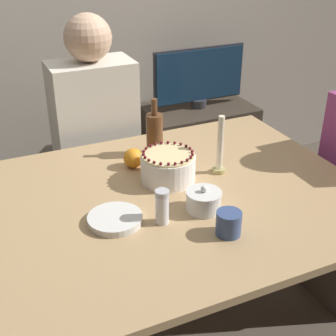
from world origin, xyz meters
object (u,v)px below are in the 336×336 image
Objects in this scene: tv_monitor at (199,76)px; bottle at (155,133)px; sugar_bowl at (204,201)px; candle at (220,151)px; sugar_shaker at (162,207)px; cake at (168,167)px; person_man_blue_shirt at (97,157)px.

bottle is at bearing -128.78° from tv_monitor.
bottle reaches higher than sugar_bowl.
candle is 0.40× the size of tv_monitor.
candle is 0.96× the size of bottle.
bottle reaches higher than sugar_shaker.
cake is 0.85× the size of bottle.
bottle reaches higher than cake.
tv_monitor is at bearing 62.77° from sugar_bowl.
sugar_bowl is at bearing -84.64° from cake.
candle is at bearing -7.32° from cake.
person_man_blue_shirt reaches higher than tv_monitor.
sugar_bowl is 1.43m from tv_monitor.
bottle is (0.04, 0.23, 0.04)m from cake.
candle is 1.15m from tv_monitor.
tv_monitor is (0.68, 1.02, -0.01)m from cake.
bottle is at bearing 122.89° from candle.
sugar_bowl is 0.52× the size of candle.
sugar_shaker is 0.42m from candle.
sugar_shaker is 0.51× the size of candle.
person_man_blue_shirt reaches higher than candle.
candle is (0.21, -0.03, 0.04)m from cake.
tv_monitor reaches higher than cake.
candle reaches higher than cake.
tv_monitor is (0.78, 0.38, 0.22)m from person_man_blue_shirt.
person_man_blue_shirt is at bearing 109.97° from bottle.
person_man_blue_shirt reaches higher than sugar_bowl.
cake is at bearing 95.36° from sugar_bowl.
candle reaches higher than sugar_shaker.
cake and sugar_shaker have the same top height.
sugar_bowl is 0.49m from bottle.
candle is 0.31m from bottle.
sugar_bowl is 0.93m from person_man_blue_shirt.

